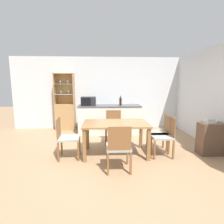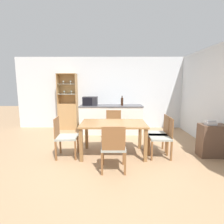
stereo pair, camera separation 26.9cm
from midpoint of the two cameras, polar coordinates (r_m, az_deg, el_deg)
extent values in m
plane|color=#A37F5B|center=(4.07, 1.18, -14.10)|extent=(18.00, 18.00, 0.00)
cube|color=silver|center=(6.38, 0.87, 6.16)|extent=(6.80, 0.06, 2.55)
cube|color=silver|center=(4.84, 33.47, 3.70)|extent=(0.06, 4.60, 2.55)
cube|color=silver|center=(5.75, 1.04, -2.51)|extent=(1.99, 0.61, 0.89)
cube|color=#4C4C51|center=(5.68, 1.05, 2.05)|extent=(2.02, 0.64, 0.03)
cube|color=tan|center=(6.43, -12.88, -1.41)|extent=(0.66, 0.37, 0.91)
cube|color=tan|center=(6.50, -12.83, 7.42)|extent=(0.66, 0.02, 1.05)
cube|color=tan|center=(6.41, -16.01, 7.27)|extent=(0.02, 0.37, 1.05)
cube|color=tan|center=(6.26, -10.32, 7.44)|extent=(0.02, 0.37, 1.05)
cube|color=tan|center=(6.34, -13.37, 12.05)|extent=(0.66, 0.37, 0.02)
cube|color=silver|center=(6.34, -13.14, 5.75)|extent=(0.61, 0.33, 0.01)
cube|color=silver|center=(6.33, -13.25, 8.89)|extent=(0.61, 0.33, 0.01)
cylinder|color=silver|center=(6.40, -14.19, 5.81)|extent=(0.04, 0.04, 0.01)
cylinder|color=silver|center=(6.40, -14.20, 6.08)|extent=(0.01, 0.01, 0.06)
sphere|color=silver|center=(6.40, -14.22, 6.54)|extent=(0.06, 0.06, 0.06)
cylinder|color=silver|center=(6.35, -14.41, 8.92)|extent=(0.04, 0.04, 0.01)
cylinder|color=silver|center=(6.35, -14.42, 9.19)|extent=(0.01, 0.01, 0.06)
sphere|color=silver|center=(6.35, -14.44, 9.66)|extent=(0.06, 0.06, 0.06)
cylinder|color=silver|center=(6.32, -11.97, 5.85)|extent=(0.04, 0.04, 0.01)
cylinder|color=silver|center=(6.32, -11.98, 6.13)|extent=(0.01, 0.01, 0.06)
sphere|color=silver|center=(6.32, -11.99, 6.60)|extent=(0.06, 0.06, 0.06)
cylinder|color=silver|center=(6.28, -12.14, 9.00)|extent=(0.04, 0.04, 0.01)
cylinder|color=silver|center=(6.28, -12.15, 9.28)|extent=(0.01, 0.01, 0.06)
sphere|color=silver|center=(6.28, -12.17, 9.75)|extent=(0.06, 0.06, 0.06)
cube|color=olive|center=(3.94, 2.40, -3.80)|extent=(1.46, 0.88, 0.04)
cube|color=olive|center=(3.71, -7.97, -10.68)|extent=(0.07, 0.07, 0.71)
cube|color=olive|center=(3.76, 12.97, -10.56)|extent=(0.07, 0.07, 0.71)
cube|color=olive|center=(4.43, -6.55, -7.36)|extent=(0.07, 0.07, 0.71)
cube|color=olive|center=(4.47, 10.84, -7.30)|extent=(0.07, 0.07, 0.71)
cube|color=#999E93|center=(4.05, 17.18, -7.94)|extent=(0.46, 0.46, 0.05)
cube|color=brown|center=(4.05, 20.27, -4.68)|extent=(0.03, 0.41, 0.42)
cube|color=brown|center=(3.89, 14.86, -12.19)|extent=(0.04, 0.04, 0.42)
cube|color=brown|center=(4.26, 13.61, -10.23)|extent=(0.04, 0.04, 0.42)
cube|color=brown|center=(4.00, 20.68, -11.88)|extent=(0.04, 0.04, 0.42)
cube|color=brown|center=(4.37, 18.94, -10.01)|extent=(0.04, 0.04, 0.42)
cube|color=#999E93|center=(3.31, 2.82, -11.39)|extent=(0.45, 0.45, 0.05)
cube|color=brown|center=(3.04, 3.07, -8.69)|extent=(0.41, 0.02, 0.42)
cube|color=brown|center=(3.59, -0.73, -13.76)|extent=(0.04, 0.04, 0.42)
cube|color=brown|center=(3.61, 5.95, -13.68)|extent=(0.04, 0.04, 0.42)
cube|color=brown|center=(3.21, -0.80, -16.59)|extent=(0.04, 0.04, 0.42)
cube|color=brown|center=(3.24, 6.74, -16.47)|extent=(0.04, 0.04, 0.42)
cube|color=#999E93|center=(4.72, 2.06, -5.12)|extent=(0.47, 0.47, 0.05)
cube|color=brown|center=(4.88, 2.10, -1.85)|extent=(0.41, 0.03, 0.42)
cube|color=brown|center=(4.59, 4.59, -8.59)|extent=(0.04, 0.04, 0.42)
cube|color=brown|center=(4.59, -0.56, -8.55)|extent=(0.04, 0.04, 0.42)
cube|color=brown|center=(4.98, 4.43, -7.17)|extent=(0.04, 0.04, 0.42)
cube|color=brown|center=(4.98, -0.30, -7.13)|extent=(0.04, 0.04, 0.42)
cube|color=#999E93|center=(4.30, 16.16, -6.92)|extent=(0.46, 0.46, 0.05)
cube|color=brown|center=(4.30, 19.08, -3.85)|extent=(0.03, 0.41, 0.42)
cube|color=brown|center=(4.13, 13.93, -10.88)|extent=(0.04, 0.04, 0.42)
cube|color=brown|center=(4.51, 12.84, -9.13)|extent=(0.04, 0.04, 0.42)
cube|color=brown|center=(4.24, 19.43, -10.64)|extent=(0.04, 0.04, 0.42)
cube|color=brown|center=(4.60, 17.89, -8.96)|extent=(0.04, 0.04, 0.42)
cube|color=#999E93|center=(3.98, -12.58, -8.06)|extent=(0.48, 0.48, 0.05)
cube|color=brown|center=(3.96, -15.78, -4.78)|extent=(0.05, 0.41, 0.42)
cube|color=brown|center=(4.22, -9.25, -10.30)|extent=(0.04, 0.04, 0.42)
cube|color=brown|center=(3.84, -9.87, -12.32)|extent=(0.04, 0.04, 0.42)
cube|color=brown|center=(4.28, -14.78, -10.21)|extent=(0.04, 0.04, 0.42)
cube|color=brown|center=(3.90, -15.96, -12.17)|extent=(0.04, 0.04, 0.42)
cube|color=#232328|center=(5.68, -5.76, 3.59)|extent=(0.46, 0.36, 0.28)
cube|color=black|center=(5.50, -6.62, 3.40)|extent=(0.29, 0.01, 0.24)
cylinder|color=black|center=(5.62, 4.66, 3.37)|extent=(0.08, 0.08, 0.25)
cylinder|color=black|center=(5.61, 4.68, 4.96)|extent=(0.03, 0.03, 0.07)
cube|color=brown|center=(4.58, 31.29, -7.96)|extent=(0.55, 0.34, 0.73)
cube|color=brown|center=(4.57, 31.32, -7.53)|extent=(0.51, 0.30, 0.02)
cube|color=#B7B7BC|center=(4.41, 31.07, -3.15)|extent=(0.22, 0.15, 0.08)
cylinder|color=#B7B7BC|center=(4.38, 31.32, -2.50)|extent=(0.20, 0.03, 0.03)
camera|label=1|loc=(0.13, -88.40, 0.26)|focal=28.00mm
camera|label=2|loc=(0.13, 91.60, -0.26)|focal=28.00mm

